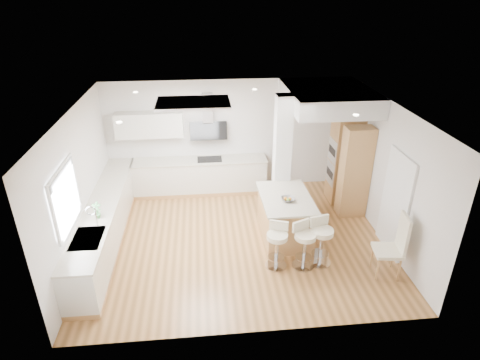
{
  "coord_description": "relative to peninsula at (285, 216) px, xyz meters",
  "views": [
    {
      "loc": [
        -0.66,
        -6.95,
        4.84
      ],
      "look_at": [
        0.08,
        0.4,
        1.19
      ],
      "focal_mm": 30.0,
      "sensor_mm": 36.0,
      "label": 1
    }
  ],
  "objects": [
    {
      "name": "counter_back",
      "position": [
        -1.9,
        2.17,
        0.22
      ],
      "size": [
        3.62,
        0.63,
        2.5
      ],
      "color": "tan",
      "rests_on": "ground"
    },
    {
      "name": "wall_left",
      "position": [
        -3.98,
        -0.05,
        0.93
      ],
      "size": [
        0.04,
        5.0,
        2.8
      ],
      "primitive_type": "cube",
      "color": "silver",
      "rests_on": "ground"
    },
    {
      "name": "bar_stool_c",
      "position": [
        0.49,
        -0.96,
        0.07
      ],
      "size": [
        0.52,
        0.52,
        0.96
      ],
      "rotation": [
        0.0,
        0.0,
        0.23
      ],
      "color": "silver",
      "rests_on": "ground"
    },
    {
      "name": "wall_right",
      "position": [
        2.02,
        -0.05,
        0.93
      ],
      "size": [
        0.04,
        5.0,
        2.8
      ],
      "primitive_type": "cube",
      "color": "silver",
      "rests_on": "ground"
    },
    {
      "name": "skylight",
      "position": [
        -1.77,
        0.55,
        2.3
      ],
      "size": [
        4.1,
        2.1,
        0.06
      ],
      "color": "white",
      "rests_on": "ground"
    },
    {
      "name": "dining_chair",
      "position": [
        1.7,
        -1.42,
        0.19
      ],
      "size": [
        0.54,
        0.54,
        1.24
      ],
      "rotation": [
        0.0,
        0.0,
        -0.14
      ],
      "color": "beige",
      "rests_on": "ground"
    },
    {
      "name": "oven_column",
      "position": [
        1.7,
        1.18,
        0.58
      ],
      "size": [
        0.63,
        1.21,
        2.1
      ],
      "color": "tan",
      "rests_on": "ground"
    },
    {
      "name": "pillar",
      "position": [
        0.07,
        0.9,
        0.93
      ],
      "size": [
        0.35,
        0.35,
        2.8
      ],
      "color": "white",
      "rests_on": "ground"
    },
    {
      "name": "counter_left",
      "position": [
        -3.68,
        0.18,
        -0.01
      ],
      "size": [
        0.63,
        4.5,
        1.35
      ],
      "color": "tan",
      "rests_on": "ground"
    },
    {
      "name": "window_left",
      "position": [
        -3.94,
        -0.95,
        1.22
      ],
      "size": [
        0.06,
        1.28,
        1.07
      ],
      "color": "white",
      "rests_on": "ground"
    },
    {
      "name": "bar_stool_a",
      "position": [
        -0.35,
        -0.98,
        0.04
      ],
      "size": [
        0.52,
        0.52,
        0.91
      ],
      "rotation": [
        0.0,
        0.0,
        -0.34
      ],
      "color": "silver",
      "rests_on": "ground"
    },
    {
      "name": "wall_back",
      "position": [
        -0.98,
        2.45,
        0.93
      ],
      "size": [
        6.0,
        0.04,
        2.8
      ],
      "primitive_type": "cube",
      "color": "silver",
      "rests_on": "ground"
    },
    {
      "name": "bar_stool_b",
      "position": [
        0.15,
        -1.03,
        0.05
      ],
      "size": [
        0.55,
        0.55,
        0.93
      ],
      "rotation": [
        0.0,
        0.0,
        0.42
      ],
      "color": "silver",
      "rests_on": "ground"
    },
    {
      "name": "ceiling",
      "position": [
        -0.98,
        -0.05,
        -0.47
      ],
      "size": [
        6.0,
        5.0,
        0.02
      ],
      "primitive_type": "cube",
      "color": "silver",
      "rests_on": "ground"
    },
    {
      "name": "doorway_right",
      "position": [
        1.99,
        -0.65,
        0.53
      ],
      "size": [
        0.05,
        1.0,
        2.1
      ],
      "color": "#494339",
      "rests_on": "ground"
    },
    {
      "name": "soffit",
      "position": [
        1.12,
        1.35,
        2.13
      ],
      "size": [
        1.78,
        2.2,
        0.4
      ],
      "color": "silver",
      "rests_on": "ground"
    },
    {
      "name": "peninsula",
      "position": [
        0.0,
        0.0,
        0.0
      ],
      "size": [
        1.04,
        1.55,
        1.0
      ],
      "rotation": [
        0.0,
        0.0,
        0.01
      ],
      "color": "tan",
      "rests_on": "ground"
    },
    {
      "name": "ground",
      "position": [
        -0.98,
        -0.05,
        -0.47
      ],
      "size": [
        6.0,
        6.0,
        0.0
      ],
      "primitive_type": "plane",
      "color": "#AA743F",
      "rests_on": "ground"
    }
  ]
}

